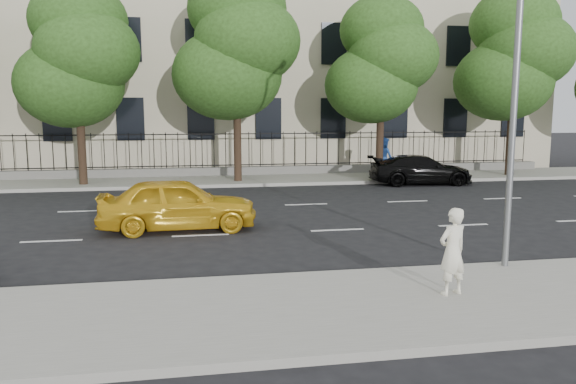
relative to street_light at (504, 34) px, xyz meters
name	(u,v)px	position (x,y,z in m)	size (l,w,h in m)	color
ground	(363,251)	(-2.50, 1.77, -5.15)	(120.00, 120.00, 0.00)	black
near_sidewalk	(430,302)	(-2.50, -2.23, -5.07)	(60.00, 4.00, 0.15)	gray
far_sidewalk	(277,179)	(-2.50, 15.77, -5.07)	(60.00, 4.00, 0.15)	gray
lane_markings	(320,216)	(-2.50, 6.52, -5.14)	(49.60, 4.62, 0.01)	silver
masonry_building	(254,20)	(-2.50, 24.72, 3.87)	(34.60, 12.11, 18.50)	beige
iron_fence	(272,164)	(-2.50, 17.47, -4.50)	(30.00, 0.50, 2.20)	slate
street_light	(504,34)	(0.00, 0.00, 0.00)	(0.25, 3.32, 8.05)	slate
tree_b	(78,56)	(-11.46, 15.13, 0.69)	(5.53, 5.12, 8.97)	#382619
tree_c	(237,46)	(-4.46, 15.13, 1.26)	(5.89, 5.50, 9.80)	#382619
tree_d	(381,61)	(2.54, 15.13, 0.69)	(5.34, 4.94, 8.84)	#382619
tree_e	(514,55)	(9.54, 15.13, 1.05)	(5.71, 5.31, 9.46)	#382619
yellow_taxi	(178,204)	(-7.13, 5.12, -4.37)	(1.85, 4.59, 1.56)	gold
black_sedan	(421,170)	(3.95, 13.27, -4.45)	(1.95, 4.79, 1.39)	black
woman_near	(453,251)	(-2.04, -2.11, -4.18)	(0.60, 0.39, 1.63)	white
pedestrian_far	(384,157)	(2.87, 15.26, -4.01)	(0.96, 0.74, 1.97)	navy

